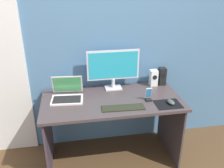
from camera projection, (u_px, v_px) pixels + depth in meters
name	position (u px, v px, depth m)	size (l,w,h in m)	color
ground_plane	(112.00, 157.00, 2.79)	(8.00, 8.00, 0.00)	#513921
wall_back	(105.00, 40.00, 2.62)	(6.00, 0.04, 2.50)	teal
desk	(112.00, 112.00, 2.55)	(1.41, 0.69, 0.74)	#443939
monitor	(113.00, 67.00, 2.62)	(0.56, 0.14, 0.43)	silver
speaker_right	(162.00, 76.00, 2.77)	(0.08, 0.08, 0.20)	black
speaker_near_monitor	(154.00, 78.00, 2.76)	(0.08, 0.09, 0.18)	white
laptop	(67.00, 94.00, 2.48)	(0.33, 0.30, 0.22)	white
keyboard_external	(123.00, 108.00, 2.31)	(0.40, 0.12, 0.01)	#26281A
mousepad	(168.00, 104.00, 2.38)	(0.25, 0.20, 0.00)	black
mouse	(171.00, 102.00, 2.38)	(0.06, 0.10, 0.04)	#41514A
phone_in_dock	(149.00, 96.00, 2.44)	(0.06, 0.06, 0.14)	black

